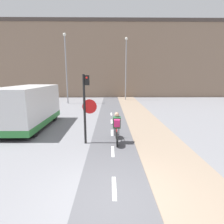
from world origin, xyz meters
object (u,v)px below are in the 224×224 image
object	(u,v)px
cyclist_near	(117,128)
street_lamp_sidewalk	(126,63)
van	(29,108)
traffic_light_pole	(86,102)
street_lamp_far	(66,62)

from	to	relation	value
cyclist_near	street_lamp_sidewalk	bearing A→B (deg)	83.41
van	cyclist_near	bearing A→B (deg)	-26.42
street_lamp_sidewalk	van	size ratio (longest dim) A/B	1.51
traffic_light_pole	street_lamp_sidewalk	world-z (taller)	street_lamp_sidewalk
street_lamp_sidewalk	cyclist_near	distance (m)	16.07
traffic_light_pole	street_lamp_far	size ratio (longest dim) A/B	0.42
traffic_light_pole	van	distance (m)	4.81
traffic_light_pole	street_lamp_sidewalk	distance (m)	16.09
street_lamp_sidewalk	van	distance (m)	15.06
van	street_lamp_far	bearing A→B (deg)	89.98
traffic_light_pole	street_lamp_sidewalk	bearing A→B (deg)	78.32
traffic_light_pole	van	size ratio (longest dim) A/B	0.62
traffic_light_pole	street_lamp_far	distance (m)	13.49
street_lamp_far	cyclist_near	size ratio (longest dim) A/B	4.47
street_lamp_far	van	distance (m)	10.50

